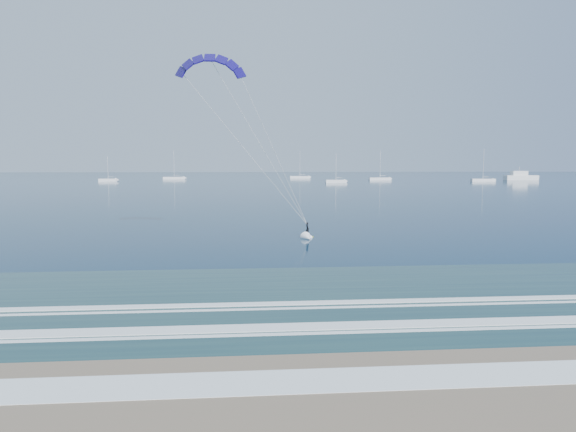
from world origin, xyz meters
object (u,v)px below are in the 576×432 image
(sailboat_1, at_px, (108,180))
(sailboat_2, at_px, (174,178))
(sailboat_3, at_px, (336,181))
(sailboat_4, at_px, (300,177))
(kitesurfer_rig, at_px, (262,148))
(sailboat_6, at_px, (483,180))
(motor_yacht, at_px, (520,177))
(sailboat_5, at_px, (380,179))

(sailboat_1, height_order, sailboat_2, sailboat_2)
(sailboat_3, bearing_deg, sailboat_4, 97.07)
(kitesurfer_rig, relative_size, sailboat_6, 1.32)
(sailboat_1, bearing_deg, sailboat_3, -13.95)
(motor_yacht, xyz_separation_m, sailboat_5, (-64.13, 5.46, -0.94))
(kitesurfer_rig, bearing_deg, sailboat_3, 77.38)
(kitesurfer_rig, height_order, sailboat_6, kitesurfer_rig)
(kitesurfer_rig, distance_m, sailboat_4, 215.00)
(sailboat_1, xyz_separation_m, sailboat_5, (119.49, 8.27, 0.02))
(sailboat_2, distance_m, sailboat_6, 140.24)
(sailboat_4, xyz_separation_m, sailboat_6, (71.91, -52.93, -0.00))
(sailboat_1, xyz_separation_m, sailboat_4, (85.79, 38.68, 0.02))
(motor_yacht, bearing_deg, sailboat_1, -179.13)
(sailboat_1, xyz_separation_m, sailboat_2, (23.83, 27.53, 0.02))
(sailboat_1, height_order, sailboat_3, sailboat_3)
(sailboat_4, relative_size, sailboat_6, 1.02)
(motor_yacht, bearing_deg, kitesurfer_rig, -124.97)
(sailboat_5, bearing_deg, motor_yacht, -4.87)
(sailboat_5, bearing_deg, sailboat_2, 168.61)
(sailboat_3, height_order, sailboat_5, sailboat_5)
(motor_yacht, relative_size, sailboat_3, 1.32)
(kitesurfer_rig, relative_size, motor_yacht, 1.19)
(sailboat_3, relative_size, sailboat_4, 0.82)
(motor_yacht, xyz_separation_m, sailboat_2, (-159.80, 24.73, -0.94))
(motor_yacht, height_order, sailboat_1, sailboat_1)
(sailboat_1, relative_size, sailboat_2, 0.77)
(sailboat_5, distance_m, sailboat_6, 44.35)
(sailboat_5, height_order, sailboat_6, sailboat_6)
(sailboat_4, relative_size, sailboat_5, 1.03)
(sailboat_2, height_order, sailboat_3, sailboat_2)
(motor_yacht, distance_m, sailboat_4, 104.22)
(kitesurfer_rig, relative_size, sailboat_3, 1.58)
(sailboat_1, bearing_deg, motor_yacht, 0.87)
(kitesurfer_rig, relative_size, sailboat_2, 1.30)
(sailboat_6, bearing_deg, sailboat_2, 162.67)
(sailboat_6, bearing_deg, sailboat_5, 149.49)
(kitesurfer_rig, relative_size, sailboat_1, 1.69)
(motor_yacht, height_order, sailboat_2, sailboat_2)
(kitesurfer_rig, distance_m, sailboat_3, 155.32)
(sailboat_5, bearing_deg, sailboat_4, 137.94)
(sailboat_1, distance_m, sailboat_4, 94.10)
(sailboat_2, bearing_deg, sailboat_4, 10.19)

